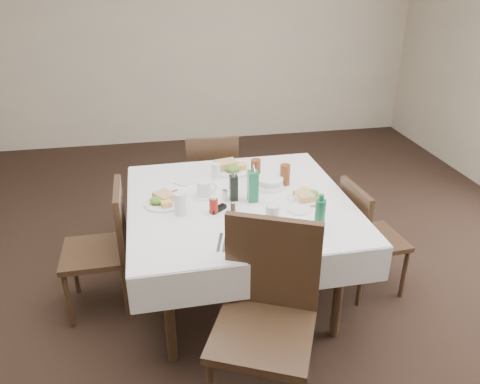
{
  "coord_description": "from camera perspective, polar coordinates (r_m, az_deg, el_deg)",
  "views": [
    {
      "loc": [
        -0.36,
        -2.49,
        2.14
      ],
      "look_at": [
        0.15,
        0.19,
        0.8
      ],
      "focal_mm": 35.0,
      "sensor_mm": 36.0,
      "label": 1
    }
  ],
  "objects": [
    {
      "name": "side_plate_b",
      "position": [
        2.92,
        7.2,
        -2.08
      ],
      "size": [
        0.15,
        0.15,
        0.01
      ],
      "color": "white",
      "rests_on": "dining_table"
    },
    {
      "name": "water_e",
      "position": [
        3.23,
        5.45,
        2.11
      ],
      "size": [
        0.07,
        0.07,
        0.13
      ],
      "color": "silver",
      "rests_on": "dining_table"
    },
    {
      "name": "water_n",
      "position": [
        3.31,
        -2.94,
        2.56
      ],
      "size": [
        0.06,
        0.06,
        0.11
      ],
      "color": "silver",
      "rests_on": "dining_table"
    },
    {
      "name": "chair_south",
      "position": [
        2.42,
        3.32,
        -13.75
      ],
      "size": [
        0.65,
        0.65,
        1.03
      ],
      "color": "black",
      "rests_on": "ground"
    },
    {
      "name": "cutlery_e",
      "position": [
        2.97,
        8.54,
        -1.73
      ],
      "size": [
        0.17,
        0.05,
        0.01
      ],
      "color": "silver",
      "rests_on": "dining_table"
    },
    {
      "name": "iced_tea_b",
      "position": [
        3.22,
        5.52,
        2.11
      ],
      "size": [
        0.07,
        0.07,
        0.15
      ],
      "color": "brown",
      "rests_on": "dining_table"
    },
    {
      "name": "ground_plane",
      "position": [
        3.3,
        -1.93,
        -14.27
      ],
      "size": [
        7.0,
        7.0,
        0.0
      ],
      "primitive_type": "plane",
      "color": "black"
    },
    {
      "name": "water_s",
      "position": [
        2.68,
        3.94,
        -3.01
      ],
      "size": [
        0.08,
        0.08,
        0.15
      ],
      "color": "silver",
      "rests_on": "dining_table"
    },
    {
      "name": "cutlery_s",
      "position": [
        2.57,
        -2.15,
        -6.2
      ],
      "size": [
        0.09,
        0.2,
        0.01
      ],
      "color": "silver",
      "rests_on": "dining_table"
    },
    {
      "name": "side_plate_a",
      "position": [
        3.3,
        -6.57,
        1.41
      ],
      "size": [
        0.17,
        0.17,
        0.01
      ],
      "color": "white",
      "rests_on": "dining_table"
    },
    {
      "name": "meal_west",
      "position": [
        3.01,
        -9.37,
        -1.03
      ],
      "size": [
        0.25,
        0.25,
        0.06
      ],
      "color": "white",
      "rests_on": "dining_table"
    },
    {
      "name": "sugar_caddy",
      "position": [
        3.01,
        7.47,
        -0.85
      ],
      "size": [
        0.1,
        0.08,
        0.04
      ],
      "color": "white",
      "rests_on": "dining_table"
    },
    {
      "name": "oil_cruet_dark",
      "position": [
        2.98,
        -0.8,
        0.64
      ],
      "size": [
        0.05,
        0.05,
        0.22
      ],
      "color": "black",
      "rests_on": "dining_table"
    },
    {
      "name": "bread_basket",
      "position": [
        3.19,
        3.63,
        1.14
      ],
      "size": [
        0.2,
        0.2,
        0.07
      ],
      "color": "silver",
      "rests_on": "dining_table"
    },
    {
      "name": "dining_table",
      "position": [
        3.05,
        -0.09,
        -2.23
      ],
      "size": [
        1.44,
        1.44,
        0.76
      ],
      "color": "black",
      "rests_on": "ground"
    },
    {
      "name": "ketchup_bottle",
      "position": [
        2.85,
        -3.24,
        -1.61
      ],
      "size": [
        0.05,
        0.05,
        0.11
      ],
      "color": "maroon",
      "rests_on": "dining_table"
    },
    {
      "name": "room_shell",
      "position": [
        2.55,
        -2.53,
        16.47
      ],
      "size": [
        6.04,
        7.04,
        2.8
      ],
      "color": "#BAAE98",
      "rests_on": "ground"
    },
    {
      "name": "pepper_shaker",
      "position": [
        2.88,
        -0.87,
        -1.69
      ],
      "size": [
        0.03,
        0.03,
        0.07
      ],
      "color": "#392719",
      "rests_on": "dining_table"
    },
    {
      "name": "coffee_mug",
      "position": [
        3.06,
        -4.36,
        0.3
      ],
      "size": [
        0.16,
        0.15,
        0.11
      ],
      "color": "white",
      "rests_on": "dining_table"
    },
    {
      "name": "meal_south",
      "position": [
        2.59,
        2.33,
        -5.34
      ],
      "size": [
        0.29,
        0.29,
        0.06
      ],
      "color": "white",
      "rests_on": "dining_table"
    },
    {
      "name": "chair_east",
      "position": [
        3.34,
        14.91,
        -4.77
      ],
      "size": [
        0.43,
        0.43,
        0.83
      ],
      "color": "black",
      "rests_on": "ground"
    },
    {
      "name": "cutlery_w",
      "position": [
        3.12,
        -8.99,
        -0.34
      ],
      "size": [
        0.19,
        0.12,
        0.01
      ],
      "color": "silver",
      "rests_on": "dining_table"
    },
    {
      "name": "meal_north",
      "position": [
        3.44,
        -1.07,
        3.02
      ],
      "size": [
        0.3,
        0.3,
        0.07
      ],
      "color": "white",
      "rests_on": "dining_table"
    },
    {
      "name": "salt_shaker",
      "position": [
        3.0,
        -1.86,
        -0.42
      ],
      "size": [
        0.03,
        0.03,
        0.07
      ],
      "color": "white",
      "rests_on": "dining_table"
    },
    {
      "name": "green_bottle",
      "position": [
        2.67,
        9.73,
        -2.79
      ],
      "size": [
        0.06,
        0.06,
        0.23
      ],
      "color": "#1A693F",
      "rests_on": "dining_table"
    },
    {
      "name": "iced_tea_a",
      "position": [
        3.29,
        1.93,
        2.79
      ],
      "size": [
        0.07,
        0.07,
        0.15
      ],
      "color": "brown",
      "rests_on": "dining_table"
    },
    {
      "name": "water_w",
      "position": [
        2.85,
        -7.31,
        -1.41
      ],
      "size": [
        0.07,
        0.07,
        0.14
      ],
      "color": "silver",
      "rests_on": "dining_table"
    },
    {
      "name": "sunglasses",
      "position": [
        2.89,
        -2.68,
        -2.07
      ],
      "size": [
        0.12,
        0.11,
        0.03
      ],
      "color": "black",
      "rests_on": "dining_table"
    },
    {
      "name": "chair_north",
      "position": [
        3.97,
        -3.44,
        1.88
      ],
      "size": [
        0.43,
        0.43,
        0.89
      ],
      "color": "black",
      "rests_on": "ground"
    },
    {
      "name": "chair_west",
      "position": [
        3.19,
        -15.92,
        -5.8
      ],
      "size": [
        0.43,
        0.43,
        0.88
      ],
      "color": "black",
      "rests_on": "ground"
    },
    {
      "name": "cutlery_n",
      "position": [
        3.48,
        0.87,
        2.93
      ],
      "size": [
        0.07,
        0.16,
        0.01
      ],
      "color": "silver",
      "rests_on": "dining_table"
    },
    {
      "name": "oil_cruet_green",
      "position": [
        2.96,
        1.58,
        0.88
      ],
      "size": [
        0.06,
        0.06,
        0.26
      ],
      "color": "#1A693F",
      "rests_on": "dining_table"
    },
    {
      "name": "meal_east",
      "position": [
        3.06,
        8.09,
        -0.43
      ],
      "size": [
        0.24,
        0.24,
        0.05
      ],
      "color": "white",
      "rests_on": "dining_table"
    }
  ]
}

